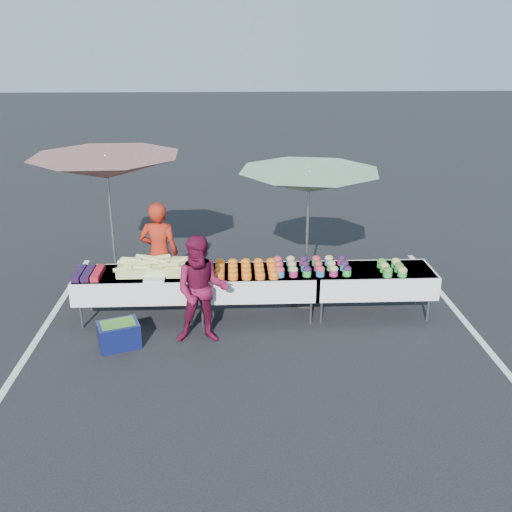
{
  "coord_description": "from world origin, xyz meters",
  "views": [
    {
      "loc": [
        -0.34,
        -8.01,
        4.07
      ],
      "look_at": [
        0.0,
        0.0,
        1.0
      ],
      "focal_mm": 40.0,
      "sensor_mm": 36.0,
      "label": 1
    }
  ],
  "objects_px": {
    "table_left": "(138,283)",
    "table_right": "(372,279)",
    "table_center": "(256,281)",
    "storage_bin": "(119,334)",
    "umbrella_left": "(107,168)",
    "umbrella_right": "(309,182)",
    "customer": "(202,290)",
    "vendor": "(159,253)"
  },
  "relations": [
    {
      "from": "customer",
      "to": "umbrella_right",
      "type": "relative_size",
      "value": 0.61
    },
    {
      "from": "table_center",
      "to": "storage_bin",
      "type": "distance_m",
      "value": 2.18
    },
    {
      "from": "table_right",
      "to": "table_left",
      "type": "bearing_deg",
      "value": 180.0
    },
    {
      "from": "table_left",
      "to": "umbrella_right",
      "type": "distance_m",
      "value": 3.02
    },
    {
      "from": "umbrella_left",
      "to": "storage_bin",
      "type": "height_order",
      "value": "umbrella_left"
    },
    {
      "from": "table_center",
      "to": "table_right",
      "type": "xyz_separation_m",
      "value": [
        1.8,
        0.0,
        0.0
      ]
    },
    {
      "from": "customer",
      "to": "umbrella_right",
      "type": "height_order",
      "value": "umbrella_right"
    },
    {
      "from": "storage_bin",
      "to": "vendor",
      "type": "bearing_deg",
      "value": 53.28
    },
    {
      "from": "customer",
      "to": "table_center",
      "type": "bearing_deg",
      "value": 44.01
    },
    {
      "from": "vendor",
      "to": "table_left",
      "type": "bearing_deg",
      "value": 69.16
    },
    {
      "from": "vendor",
      "to": "storage_bin",
      "type": "relative_size",
      "value": 2.56
    },
    {
      "from": "table_center",
      "to": "vendor",
      "type": "height_order",
      "value": "vendor"
    },
    {
      "from": "table_left",
      "to": "umbrella_right",
      "type": "bearing_deg",
      "value": 8.68
    },
    {
      "from": "table_right",
      "to": "umbrella_right",
      "type": "relative_size",
      "value": 0.72
    },
    {
      "from": "customer",
      "to": "umbrella_right",
      "type": "distance_m",
      "value": 2.34
    },
    {
      "from": "table_left",
      "to": "umbrella_left",
      "type": "bearing_deg",
      "value": 121.18
    },
    {
      "from": "table_right",
      "to": "storage_bin",
      "type": "height_order",
      "value": "table_right"
    },
    {
      "from": "table_left",
      "to": "storage_bin",
      "type": "relative_size",
      "value": 2.81
    },
    {
      "from": "table_center",
      "to": "storage_bin",
      "type": "height_order",
      "value": "table_center"
    },
    {
      "from": "table_center",
      "to": "storage_bin",
      "type": "bearing_deg",
      "value": -156.29
    },
    {
      "from": "table_center",
      "to": "umbrella_right",
      "type": "xyz_separation_m",
      "value": [
        0.82,
        0.4,
        1.44
      ]
    },
    {
      "from": "storage_bin",
      "to": "umbrella_left",
      "type": "bearing_deg",
      "value": 80.85
    },
    {
      "from": "umbrella_left",
      "to": "storage_bin",
      "type": "distance_m",
      "value": 2.62
    },
    {
      "from": "table_left",
      "to": "vendor",
      "type": "height_order",
      "value": "vendor"
    },
    {
      "from": "table_center",
      "to": "table_right",
      "type": "distance_m",
      "value": 1.8
    },
    {
      "from": "table_left",
      "to": "table_right",
      "type": "xyz_separation_m",
      "value": [
        3.6,
        0.0,
        0.0
      ]
    },
    {
      "from": "table_center",
      "to": "umbrella_left",
      "type": "distance_m",
      "value": 2.9
    },
    {
      "from": "table_left",
      "to": "vendor",
      "type": "relative_size",
      "value": 1.1
    },
    {
      "from": "table_left",
      "to": "storage_bin",
      "type": "bearing_deg",
      "value": -100.92
    },
    {
      "from": "table_left",
      "to": "table_center",
      "type": "distance_m",
      "value": 1.8
    },
    {
      "from": "vendor",
      "to": "umbrella_right",
      "type": "bearing_deg",
      "value": 179.02
    },
    {
      "from": "table_center",
      "to": "storage_bin",
      "type": "xyz_separation_m",
      "value": [
        -1.97,
        -0.86,
        -0.39
      ]
    },
    {
      "from": "vendor",
      "to": "umbrella_left",
      "type": "bearing_deg",
      "value": -11.32
    },
    {
      "from": "table_center",
      "to": "customer",
      "type": "relative_size",
      "value": 1.18
    },
    {
      "from": "table_center",
      "to": "customer",
      "type": "height_order",
      "value": "customer"
    },
    {
      "from": "customer",
      "to": "table_left",
      "type": "bearing_deg",
      "value": 143.93
    },
    {
      "from": "umbrella_left",
      "to": "umbrella_right",
      "type": "xyz_separation_m",
      "value": [
        3.1,
        -0.4,
        -0.16
      ]
    },
    {
      "from": "table_right",
      "to": "vendor",
      "type": "relative_size",
      "value": 1.1
    },
    {
      "from": "umbrella_right",
      "to": "table_center",
      "type": "bearing_deg",
      "value": -154.0
    },
    {
      "from": "vendor",
      "to": "storage_bin",
      "type": "distance_m",
      "value": 1.66
    },
    {
      "from": "table_left",
      "to": "umbrella_right",
      "type": "relative_size",
      "value": 0.72
    },
    {
      "from": "vendor",
      "to": "umbrella_right",
      "type": "xyz_separation_m",
      "value": [
        2.35,
        -0.2,
        1.18
      ]
    }
  ]
}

